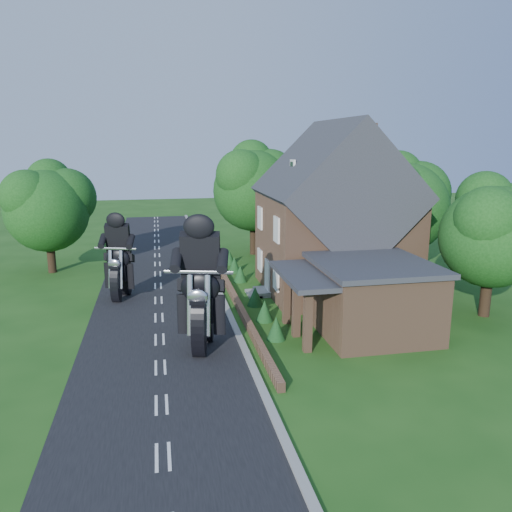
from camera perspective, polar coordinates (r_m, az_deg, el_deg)
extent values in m
plane|color=#1D4814|center=(23.78, -10.96, -9.38)|extent=(120.00, 120.00, 0.00)
cube|color=black|center=(23.77, -10.96, -9.35)|extent=(7.00, 80.00, 0.02)
cube|color=gray|center=(24.01, -2.13, -8.76)|extent=(0.30, 80.00, 0.12)
cube|color=brown|center=(28.72, -2.45, -4.80)|extent=(0.30, 22.00, 0.40)
cube|color=brown|center=(30.48, 8.79, 1.53)|extent=(8.00, 8.00, 6.00)
cube|color=#2A2B31|center=(30.04, 8.99, 7.15)|extent=(8.48, 8.64, 8.48)
cube|color=brown|center=(30.66, 12.81, 13.10)|extent=(0.60, 0.90, 1.60)
cube|color=white|center=(29.14, 4.22, 10.06)|extent=(0.12, 0.80, 0.90)
cube|color=black|center=(29.12, 4.10, 10.06)|extent=(0.04, 0.55, 0.65)
cube|color=white|center=(29.80, 1.30, -2.43)|extent=(0.10, 1.10, 2.10)
cube|color=gray|center=(29.98, 0.66, -4.12)|extent=(0.80, 1.60, 0.30)
cube|color=gray|center=(29.91, -0.28, -4.32)|extent=(0.80, 1.60, 0.15)
cube|color=white|center=(27.59, 2.31, -2.51)|extent=(0.10, 1.10, 1.40)
cube|color=black|center=(27.59, 2.27, -2.51)|extent=(0.04, 0.92, 1.22)
cube|color=white|center=(31.75, 0.44, -0.45)|extent=(0.10, 1.10, 1.40)
cube|color=black|center=(31.75, 0.41, -0.45)|extent=(0.04, 0.92, 1.22)
cube|color=white|center=(27.00, 2.36, 3.03)|extent=(0.10, 1.10, 1.40)
cube|color=black|center=(27.00, 2.32, 3.03)|extent=(0.04, 0.92, 1.22)
cube|color=white|center=(31.24, 0.45, 4.38)|extent=(0.10, 1.10, 1.40)
cube|color=black|center=(31.24, 0.42, 4.37)|extent=(0.04, 0.92, 1.22)
cube|color=brown|center=(24.54, 13.00, -4.80)|extent=(5.00, 5.60, 3.20)
cube|color=#2A2B31|center=(24.08, 13.21, -0.89)|extent=(5.30, 5.94, 0.24)
cube|color=#2A2B31|center=(23.08, 6.13, -2.16)|extent=(2.60, 5.32, 0.22)
cube|color=brown|center=(21.74, 5.93, -7.40)|extent=(0.35, 0.35, 2.80)
cube|color=brown|center=(23.36, 4.62, -5.92)|extent=(0.35, 0.35, 2.80)
cube|color=brown|center=(25.01, 3.50, -4.63)|extent=(0.35, 0.35, 2.80)
cylinder|color=black|center=(28.75, 25.18, -3.53)|extent=(0.56, 0.56, 2.80)
sphere|color=#134112|center=(28.15, 25.72, 2.02)|extent=(5.20, 5.20, 5.20)
sphere|color=#134112|center=(29.15, 27.11, 3.77)|extent=(3.74, 3.74, 3.74)
sphere|color=#134112|center=(26.83, 25.37, 3.84)|extent=(3.22, 3.22, 3.22)
sphere|color=#134112|center=(28.79, 25.00, 5.97)|extent=(2.86, 2.86, 2.86)
cylinder|color=black|center=(35.44, 16.48, 0.25)|extent=(0.56, 0.56, 3.00)
sphere|color=#134112|center=(34.92, 16.81, 5.30)|extent=(6.00, 6.00, 6.00)
sphere|color=#134112|center=(35.99, 18.36, 6.85)|extent=(4.32, 4.32, 4.32)
sphere|color=#134112|center=(33.51, 16.06, 7.12)|extent=(3.72, 3.72, 3.72)
sphere|color=#134112|center=(35.83, 16.27, 8.90)|extent=(3.30, 3.30, 3.30)
cylinder|color=black|center=(41.11, 8.58, 2.75)|extent=(0.56, 0.56, 3.60)
sphere|color=#134112|center=(40.63, 8.76, 8.00)|extent=(7.20, 7.20, 7.20)
sphere|color=#134112|center=(41.81, 10.59, 9.55)|extent=(5.18, 5.18, 5.18)
sphere|color=#134112|center=(39.11, 7.62, 9.97)|extent=(4.46, 4.46, 4.46)
sphere|color=#134112|center=(41.90, 8.33, 11.61)|extent=(3.96, 3.96, 3.96)
cylinder|color=black|center=(40.48, 0.07, 2.59)|extent=(0.56, 0.56, 3.40)
sphere|color=#134112|center=(40.01, 0.07, 7.48)|extent=(6.40, 6.40, 6.40)
sphere|color=#134112|center=(40.86, 1.90, 8.93)|extent=(4.61, 4.61, 4.61)
sphere|color=#134112|center=(38.76, -1.29, 9.20)|extent=(3.97, 3.97, 3.97)
sphere|color=#134112|center=(41.14, -0.15, 10.75)|extent=(3.52, 3.52, 3.52)
cylinder|color=black|center=(37.51, -22.03, 0.36)|extent=(0.56, 0.56, 2.80)
sphere|color=#134112|center=(37.03, -22.41, 4.80)|extent=(5.60, 5.60, 5.60)
sphere|color=#134112|center=(37.27, -20.45, 6.31)|extent=(4.03, 4.03, 4.03)
sphere|color=#134112|center=(36.30, -24.33, 6.27)|extent=(3.47, 3.47, 3.47)
sphere|color=#134112|center=(37.92, -22.20, 7.97)|extent=(3.08, 3.08, 3.08)
cone|color=#123A17|center=(23.23, 2.32, -8.23)|extent=(0.90, 0.90, 1.10)
cone|color=#123A17|center=(25.51, 1.00, -6.26)|extent=(0.90, 0.90, 1.10)
cone|color=#123A17|center=(27.84, -0.10, -4.61)|extent=(0.90, 0.90, 1.10)
cone|color=#123A17|center=(32.56, -1.81, -2.02)|extent=(0.90, 0.90, 1.10)
cone|color=#123A17|center=(34.96, -2.49, -0.99)|extent=(0.90, 0.90, 1.10)
cone|color=#123A17|center=(37.36, -3.08, -0.09)|extent=(0.90, 0.90, 1.10)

